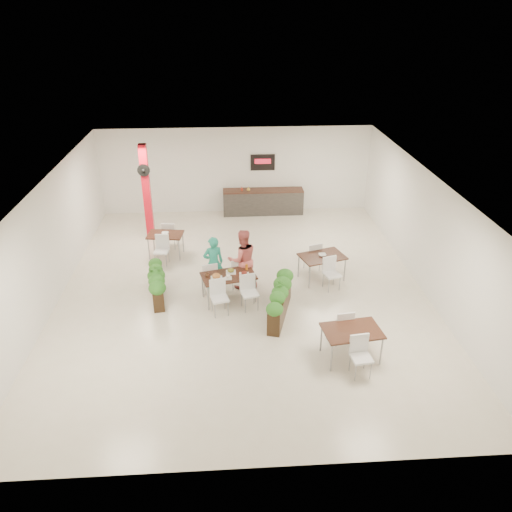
{
  "coord_description": "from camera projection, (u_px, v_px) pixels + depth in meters",
  "views": [
    {
      "loc": [
        -0.42,
        -12.0,
        7.16
      ],
      "look_at": [
        0.36,
        -0.09,
        1.1
      ],
      "focal_mm": 35.0,
      "sensor_mm": 36.0,
      "label": 1
    }
  ],
  "objects": [
    {
      "name": "side_table_c",
      "position": [
        352.0,
        334.0,
        11.01
      ],
      "size": [
        1.36,
        1.66,
        0.92
      ],
      "rotation": [
        0.0,
        0.0,
        0.13
      ],
      "color": "black",
      "rests_on": "ground"
    },
    {
      "name": "planter_left",
      "position": [
        157.0,
        280.0,
        13.43
      ],
      "size": [
        0.61,
        1.78,
        0.93
      ],
      "rotation": [
        0.0,
        0.0,
        1.72
      ],
      "color": "black",
      "rests_on": "ground"
    },
    {
      "name": "main_table",
      "position": [
        228.0,
        279.0,
        13.21
      ],
      "size": [
        1.58,
        1.87,
        0.92
      ],
      "rotation": [
        0.0,
        0.0,
        0.25
      ],
      "color": "black",
      "rests_on": "ground"
    },
    {
      "name": "diner_man",
      "position": [
        213.0,
        263.0,
        13.7
      ],
      "size": [
        0.65,
        0.5,
        1.57
      ],
      "primitive_type": "imported",
      "rotation": [
        0.0,
        0.0,
        3.39
      ],
      "color": "teal",
      "rests_on": "ground"
    },
    {
      "name": "side_table_a",
      "position": [
        166.0,
        238.0,
        15.56
      ],
      "size": [
        1.16,
        1.66,
        0.92
      ],
      "rotation": [
        0.0,
        0.0,
        -0.13
      ],
      "color": "black",
      "rests_on": "ground"
    },
    {
      "name": "service_counter",
      "position": [
        263.0,
        201.0,
        18.81
      ],
      "size": [
        3.0,
        0.64,
        2.2
      ],
      "color": "#2A2825",
      "rests_on": "ground"
    },
    {
      "name": "diner_woman",
      "position": [
        242.0,
        259.0,
        13.71
      ],
      "size": [
        0.98,
        0.85,
        1.74
      ],
      "primitive_type": "imported",
      "rotation": [
        0.0,
        0.0,
        3.39
      ],
      "color": "#DA6361",
      "rests_on": "ground"
    },
    {
      "name": "side_table_b",
      "position": [
        322.0,
        259.0,
        14.22
      ],
      "size": [
        1.43,
        1.67,
        0.92
      ],
      "rotation": [
        0.0,
        0.0,
        0.31
      ],
      "color": "black",
      "rests_on": "ground"
    },
    {
      "name": "planter_right",
      "position": [
        280.0,
        299.0,
        12.57
      ],
      "size": [
        0.82,
        1.91,
        1.03
      ],
      "rotation": [
        0.0,
        0.0,
        1.3
      ],
      "color": "black",
      "rests_on": "ground"
    },
    {
      "name": "red_column",
      "position": [
        147.0,
        191.0,
        16.4
      ],
      "size": [
        0.4,
        0.41,
        3.2
      ],
      "color": "red",
      "rests_on": "ground"
    },
    {
      "name": "room_shell",
      "position": [
        242.0,
        224.0,
        13.04
      ],
      "size": [
        10.1,
        12.1,
        3.22
      ],
      "color": "white",
      "rests_on": "ground"
    },
    {
      "name": "ground",
      "position": [
        243.0,
        290.0,
        13.94
      ],
      "size": [
        12.0,
        12.0,
        0.0
      ],
      "primitive_type": "plane",
      "color": "beige",
      "rests_on": "ground"
    }
  ]
}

